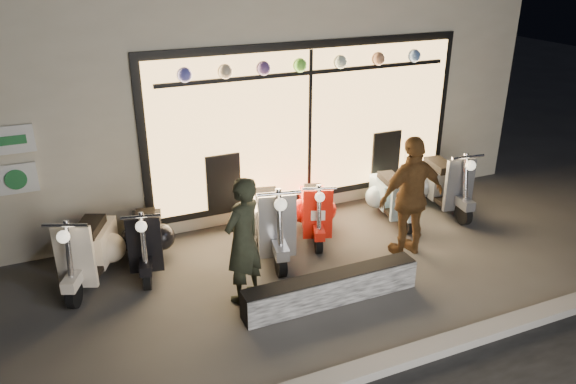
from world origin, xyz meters
name	(u,v)px	position (x,y,z in m)	size (l,w,h in m)	color
ground	(316,275)	(0.00, 0.00, 0.00)	(40.00, 40.00, 0.00)	#383533
kerb	(397,360)	(0.00, -2.00, 0.06)	(40.00, 0.25, 0.12)	slate
shop_building	(208,62)	(0.00, 4.98, 2.10)	(10.20, 6.23, 4.20)	beige
graffiti_barrier	(331,288)	(-0.10, -0.65, 0.20)	(2.36, 0.28, 0.40)	black
scooter_silver	(270,218)	(-0.27, 1.03, 0.47)	(0.75, 1.65, 1.17)	black
scooter_red	(314,208)	(0.56, 1.23, 0.39)	(0.75, 1.36, 0.98)	black
scooter_black	(147,236)	(-2.05, 1.31, 0.40)	(0.64, 1.42, 1.01)	black
scooter_cream	(91,246)	(-2.81, 1.27, 0.43)	(0.87, 1.48, 1.08)	black
scooter_blue	(391,193)	(2.01, 1.25, 0.39)	(0.58, 1.37, 0.98)	black
scooter_grey	(440,181)	(3.03, 1.27, 0.45)	(0.63, 1.57, 1.12)	black
man	(243,240)	(-1.08, -0.11, 0.84)	(0.61, 0.40, 1.67)	black
woman	(412,197)	(1.53, 0.03, 0.91)	(1.06, 0.44, 1.81)	brown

